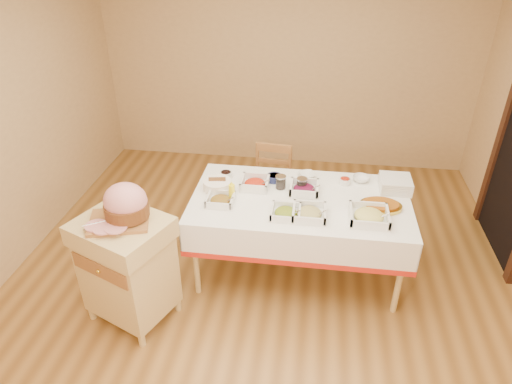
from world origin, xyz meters
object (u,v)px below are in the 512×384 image
dining_chair (270,188)px  butcher_cart (127,265)px  preserve_jar_right (302,185)px  dining_table (300,214)px  brass_platter (381,205)px  bread_basket (217,185)px  mustard_bottle (232,191)px  preserve_jar_left (281,183)px  ham_on_board (125,206)px  plate_stack (395,184)px

dining_chair → butcher_cart: bearing=-123.6°
preserve_jar_right → butcher_cart: bearing=-145.3°
dining_table → dining_chair: dining_chair is taller
butcher_cart → brass_platter: size_ratio=2.64×
bread_basket → mustard_bottle: bearing=-40.0°
preserve_jar_right → mustard_bottle: mustard_bottle is taller
preserve_jar_left → mustard_bottle: 0.45m
ham_on_board → preserve_jar_right: bearing=34.5°
mustard_bottle → plate_stack: 1.40m
preserve_jar_right → bread_basket: bearing=-173.4°
preserve_jar_left → preserve_jar_right: size_ratio=1.01×
ham_on_board → bread_basket: size_ratio=1.82×
mustard_bottle → plate_stack: bearing=13.8°
dining_chair → preserve_jar_right: preserve_jar_right is taller
preserve_jar_left → bread_basket: size_ratio=0.49×
butcher_cart → brass_platter: butcher_cart is taller
preserve_jar_left → plate_stack: bearing=6.5°
dining_chair → mustard_bottle: size_ratio=5.40×
plate_stack → mustard_bottle: bearing=-166.2°
bread_basket → brass_platter: size_ratio=0.71×
dining_table → preserve_jar_right: size_ratio=15.45×
preserve_jar_left → plate_stack: preserve_jar_left is taller
butcher_cart → dining_chair: bearing=56.4°
preserve_jar_left → brass_platter: 0.85m
dining_table → brass_platter: 0.68m
dining_table → preserve_jar_right: bearing=89.8°
butcher_cart → mustard_bottle: size_ratio=5.62×
butcher_cart → bread_basket: butcher_cart is taller
butcher_cart → preserve_jar_left: size_ratio=7.63×
mustard_bottle → ham_on_board: bearing=-135.8°
ham_on_board → brass_platter: bearing=19.3°
preserve_jar_right → bread_basket: (-0.72, -0.08, -0.01)m
dining_chair → ham_on_board: 1.74m
butcher_cart → preserve_jar_right: (1.26, 0.87, 0.30)m
butcher_cart → mustard_bottle: mustard_bottle is taller
dining_table → preserve_jar_right: 0.25m
dining_chair → plate_stack: bearing=-20.3°
preserve_jar_right → dining_table: bearing=-90.2°
preserve_jar_left → plate_stack: size_ratio=0.45×
preserve_jar_right → preserve_jar_left: bearing=175.2°
preserve_jar_right → plate_stack: 0.80m
butcher_cart → bread_basket: (0.54, 0.79, 0.29)m
ham_on_board → preserve_jar_left: (1.03, 0.85, -0.22)m
bread_basket → plate_stack: 1.53m
preserve_jar_left → brass_platter: preserve_jar_left is taller
butcher_cart → bread_basket: 1.00m
preserve_jar_right → brass_platter: preserve_jar_right is taller
ham_on_board → preserve_jar_left: ham_on_board is taller
dining_table → mustard_bottle: mustard_bottle is taller
dining_table → plate_stack: (0.79, 0.26, 0.22)m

